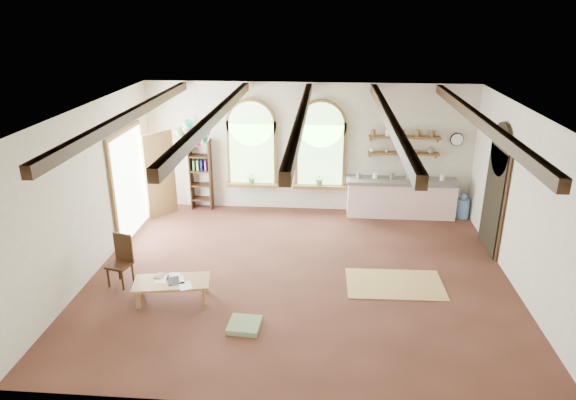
# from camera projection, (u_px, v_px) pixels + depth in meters

# --- Properties ---
(floor) EXTENTS (8.00, 8.00, 0.00)m
(floor) POSITION_uv_depth(u_px,v_px,m) (300.00, 275.00, 9.97)
(floor) COLOR #572D24
(floor) RESTS_ON ground
(ceiling_beams) EXTENTS (6.20, 6.80, 0.18)m
(ceiling_beams) POSITION_uv_depth(u_px,v_px,m) (301.00, 117.00, 8.86)
(ceiling_beams) COLOR #311B0F
(ceiling_beams) RESTS_ON ceiling
(window_left) EXTENTS (1.30, 0.28, 2.20)m
(window_left) POSITION_uv_depth(u_px,v_px,m) (252.00, 146.00, 12.67)
(window_left) COLOR brown
(window_left) RESTS_ON floor
(window_right) EXTENTS (1.30, 0.28, 2.20)m
(window_right) POSITION_uv_depth(u_px,v_px,m) (321.00, 148.00, 12.55)
(window_right) COLOR brown
(window_right) RESTS_ON floor
(left_doorway) EXTENTS (0.10, 1.90, 2.50)m
(left_doorway) POSITION_uv_depth(u_px,v_px,m) (129.00, 184.00, 11.52)
(left_doorway) COLOR brown
(left_doorway) RESTS_ON floor
(right_doorway) EXTENTS (0.10, 1.30, 2.40)m
(right_doorway) POSITION_uv_depth(u_px,v_px,m) (493.00, 200.00, 10.68)
(right_doorway) COLOR black
(right_doorway) RESTS_ON floor
(kitchen_counter) EXTENTS (2.68, 0.62, 0.94)m
(kitchen_counter) POSITION_uv_depth(u_px,v_px,m) (401.00, 197.00, 12.61)
(kitchen_counter) COLOR #FFD8D8
(kitchen_counter) RESTS_ON floor
(wall_shelf_lower) EXTENTS (1.70, 0.24, 0.04)m
(wall_shelf_lower) POSITION_uv_depth(u_px,v_px,m) (403.00, 153.00, 12.39)
(wall_shelf_lower) COLOR brown
(wall_shelf_lower) RESTS_ON wall_back
(wall_shelf_upper) EXTENTS (1.70, 0.24, 0.04)m
(wall_shelf_upper) POSITION_uv_depth(u_px,v_px,m) (405.00, 137.00, 12.25)
(wall_shelf_upper) COLOR brown
(wall_shelf_upper) RESTS_ON wall_back
(wall_clock) EXTENTS (0.32, 0.04, 0.32)m
(wall_clock) POSITION_uv_depth(u_px,v_px,m) (457.00, 139.00, 12.24)
(wall_clock) COLOR black
(wall_clock) RESTS_ON wall_back
(bookshelf) EXTENTS (0.53, 0.32, 1.80)m
(bookshelf) POSITION_uv_depth(u_px,v_px,m) (201.00, 175.00, 12.93)
(bookshelf) COLOR #311B0F
(bookshelf) RESTS_ON floor
(coffee_table) EXTENTS (1.40, 0.82, 0.38)m
(coffee_table) POSITION_uv_depth(u_px,v_px,m) (172.00, 283.00, 9.01)
(coffee_table) COLOR #AB754E
(coffee_table) RESTS_ON floor
(side_chair) EXTENTS (0.47, 0.47, 0.97)m
(side_chair) POSITION_uv_depth(u_px,v_px,m) (121.00, 271.00, 9.55)
(side_chair) COLOR #311B0F
(side_chair) RESTS_ON floor
(floor_mat) EXTENTS (1.82, 1.15, 0.02)m
(floor_mat) POSITION_uv_depth(u_px,v_px,m) (395.00, 284.00, 9.63)
(floor_mat) COLOR tan
(floor_mat) RESTS_ON floor
(floor_cushion) EXTENTS (0.54, 0.54, 0.09)m
(floor_cushion) POSITION_uv_depth(u_px,v_px,m) (244.00, 325.00, 8.34)
(floor_cushion) COLOR #6F895F
(floor_cushion) RESTS_ON floor
(water_jug_a) EXTENTS (0.33, 0.33, 0.64)m
(water_jug_a) POSITION_uv_depth(u_px,v_px,m) (441.00, 206.00, 12.60)
(water_jug_a) COLOR #6099CE
(water_jug_a) RESTS_ON floor
(water_jug_b) EXTENTS (0.32, 0.32, 0.62)m
(water_jug_b) POSITION_uv_depth(u_px,v_px,m) (463.00, 207.00, 12.57)
(water_jug_b) COLOR #6099CE
(water_jug_b) RESTS_ON floor
(balloon_cluster) EXTENTS (0.77, 0.86, 1.15)m
(balloon_cluster) POSITION_uv_depth(u_px,v_px,m) (195.00, 131.00, 11.22)
(balloon_cluster) COLOR white
(balloon_cluster) RESTS_ON floor
(table_book) EXTENTS (0.20, 0.26, 0.02)m
(table_book) POSITION_uv_depth(u_px,v_px,m) (156.00, 275.00, 9.18)
(table_book) COLOR olive
(table_book) RESTS_ON coffee_table
(tablet) EXTENTS (0.28, 0.33, 0.01)m
(tablet) POSITION_uv_depth(u_px,v_px,m) (173.00, 281.00, 9.00)
(tablet) COLOR black
(tablet) RESTS_ON coffee_table
(potted_plant_left) EXTENTS (0.27, 0.23, 0.30)m
(potted_plant_left) POSITION_uv_depth(u_px,v_px,m) (252.00, 178.00, 12.86)
(potted_plant_left) COLOR #598C4C
(potted_plant_left) RESTS_ON window_left
(potted_plant_right) EXTENTS (0.27, 0.23, 0.30)m
(potted_plant_right) POSITION_uv_depth(u_px,v_px,m) (320.00, 179.00, 12.73)
(potted_plant_right) COLOR #598C4C
(potted_plant_right) RESTS_ON window_right
(shelf_cup_a) EXTENTS (0.12, 0.10, 0.10)m
(shelf_cup_a) POSITION_uv_depth(u_px,v_px,m) (372.00, 150.00, 12.42)
(shelf_cup_a) COLOR white
(shelf_cup_a) RESTS_ON wall_shelf_lower
(shelf_cup_b) EXTENTS (0.10, 0.10, 0.09)m
(shelf_cup_b) POSITION_uv_depth(u_px,v_px,m) (387.00, 150.00, 12.40)
(shelf_cup_b) COLOR beige
(shelf_cup_b) RESTS_ON wall_shelf_lower
(shelf_bowl_a) EXTENTS (0.22, 0.22, 0.05)m
(shelf_bowl_a) POSITION_uv_depth(u_px,v_px,m) (401.00, 151.00, 12.38)
(shelf_bowl_a) COLOR beige
(shelf_bowl_a) RESTS_ON wall_shelf_lower
(shelf_bowl_b) EXTENTS (0.20, 0.20, 0.06)m
(shelf_bowl_b) POSITION_uv_depth(u_px,v_px,m) (416.00, 152.00, 12.35)
(shelf_bowl_b) COLOR #8C664C
(shelf_bowl_b) RESTS_ON wall_shelf_lower
(shelf_vase) EXTENTS (0.18, 0.18, 0.19)m
(shelf_vase) POSITION_uv_depth(u_px,v_px,m) (431.00, 149.00, 12.30)
(shelf_vase) COLOR slate
(shelf_vase) RESTS_ON wall_shelf_lower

